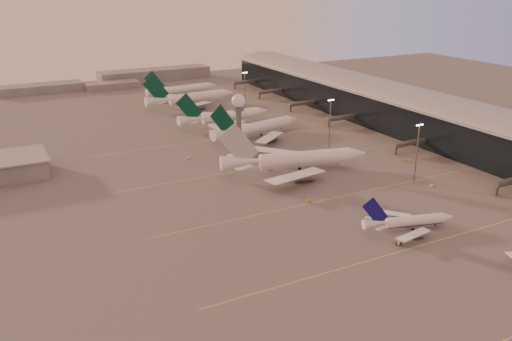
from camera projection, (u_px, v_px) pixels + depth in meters
name	position (u px, v px, depth m)	size (l,w,h in m)	color
ground	(404.00, 272.00, 157.14)	(700.00, 700.00, 0.00)	#5A5858
taxiway_markings	(365.00, 190.00, 216.88)	(180.00, 185.25, 0.02)	#EEE554
terminal	(418.00, 114.00, 292.31)	(57.00, 362.00, 23.04)	black
radar_tower	(239.00, 112.00, 252.23)	(6.40, 6.40, 31.10)	#5A5C62
mast_b	(417.00, 149.00, 222.27)	(3.60, 0.56, 25.00)	#5A5C62
mast_c	(330.00, 121.00, 265.94)	(3.60, 0.56, 25.00)	#5A5C62
mast_d	(245.00, 89.00, 340.09)	(3.60, 0.56, 25.00)	#5A5C62
distant_horizon	(123.00, 79.00, 428.00)	(165.00, 37.50, 9.00)	slate
narrowbody_mid	(409.00, 223.00, 182.15)	(33.04, 26.02, 13.19)	white
widebody_white	(296.00, 163.00, 236.28)	(66.11, 52.38, 23.63)	white
greentail_a	(257.00, 130.00, 286.65)	(58.36, 46.62, 21.52)	white
greentail_b	(225.00, 119.00, 310.38)	(57.76, 46.58, 20.97)	white
greentail_c	(192.00, 100.00, 354.97)	(63.71, 51.30, 23.13)	white
greentail_d	(183.00, 91.00, 384.14)	(55.81, 44.85, 20.30)	white
gsv_tug_mid	(399.00, 243.00, 172.75)	(3.90, 4.09, 1.01)	silver
gsv_truck_b	(433.00, 184.00, 220.14)	(4.75, 1.84, 1.91)	silver
gsv_truck_c	(309.00, 199.00, 205.10)	(6.53, 4.10, 2.48)	#C78F17
gsv_catering_b	(405.00, 157.00, 249.74)	(5.18, 3.52, 3.90)	#C78F17
gsv_tug_far	(270.00, 169.00, 238.82)	(3.37, 3.68, 0.90)	silver
gsv_truck_d	(188.00, 156.00, 253.91)	(3.84, 5.45, 2.08)	silver
gsv_tug_hangar	(268.00, 124.00, 310.07)	(4.49, 3.52, 1.12)	silver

